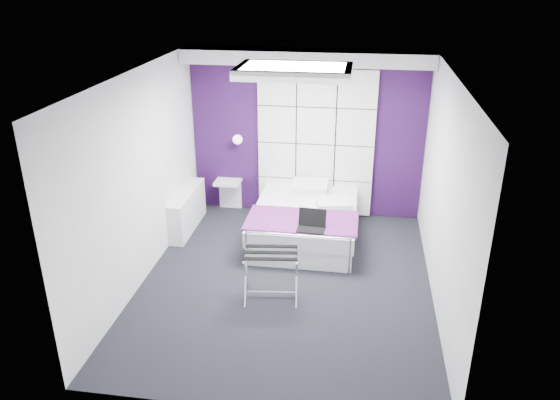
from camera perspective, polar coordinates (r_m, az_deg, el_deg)
name	(u,v)px	position (r m, az deg, el deg)	size (l,w,h in m)	color
floor	(286,282)	(6.99, 0.65, -8.57)	(4.40, 4.40, 0.00)	black
ceiling	(287,75)	(6.03, 0.76, 12.89)	(4.40, 4.40, 0.00)	white
wall_back	(306,134)	(8.46, 2.79, 6.89)	(3.60, 3.60, 0.00)	silver
wall_left	(141,179)	(6.86, -14.37, 2.17)	(4.40, 4.40, 0.00)	silver
wall_right	(445,196)	(6.42, 16.82, 0.40)	(4.40, 4.40, 0.00)	silver
accent_wall	(306,134)	(8.45, 2.78, 6.87)	(3.58, 0.02, 2.58)	#2C0D3C
soffit	(306,57)	(7.96, 2.76, 14.70)	(3.58, 0.50, 0.20)	white
headboard	(316,144)	(8.43, 3.74, 5.88)	(1.80, 0.08, 2.30)	silver
skylight	(294,70)	(6.63, 1.49, 13.40)	(1.36, 0.86, 0.12)	white
wall_lamp	(238,139)	(8.52, -4.41, 6.40)	(0.15, 0.15, 0.15)	white
radiator	(187,210)	(8.32, -9.67, -1.07)	(0.22, 1.20, 0.60)	white
bed	(305,222)	(7.92, 2.63, -2.30)	(1.51, 1.82, 0.65)	white
nightstand	(228,182)	(8.76, -5.47, 1.86)	(0.41, 0.32, 0.05)	white
luggage_rack	(271,275)	(6.54, -0.93, -7.82)	(0.62, 0.46, 0.61)	silver
laptop	(311,224)	(7.17, 3.31, -2.52)	(0.36, 0.26, 0.26)	black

